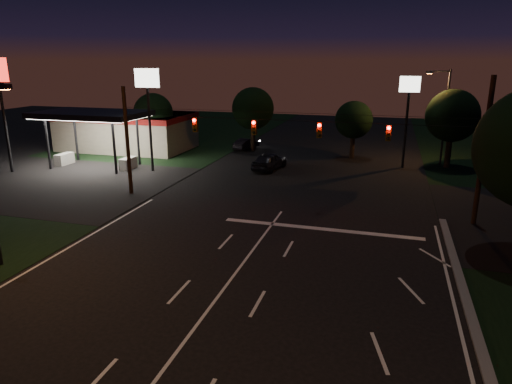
% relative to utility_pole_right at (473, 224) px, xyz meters
% --- Properties ---
extents(ground, '(140.00, 140.00, 0.00)m').
position_rel_utility_pole_right_xyz_m(ground, '(-12.00, -15.00, 0.00)').
color(ground, black).
rests_on(ground, ground).
extents(cross_street_left, '(20.00, 16.00, 0.02)m').
position_rel_utility_pole_right_xyz_m(cross_street_left, '(-32.00, 1.00, 0.00)').
color(cross_street_left, black).
rests_on(cross_street_left, ground).
extents(stop_bar, '(12.00, 0.50, 0.01)m').
position_rel_utility_pole_right_xyz_m(stop_bar, '(-9.00, -3.50, 0.01)').
color(stop_bar, silver).
rests_on(stop_bar, ground).
extents(utility_pole_right, '(0.30, 0.30, 9.00)m').
position_rel_utility_pole_right_xyz_m(utility_pole_right, '(0.00, 0.00, 0.00)').
color(utility_pole_right, black).
rests_on(utility_pole_right, ground).
extents(utility_pole_left, '(0.28, 0.28, 8.00)m').
position_rel_utility_pole_right_xyz_m(utility_pole_left, '(-24.00, 0.00, 0.00)').
color(utility_pole_left, black).
rests_on(utility_pole_left, ground).
extents(signal_span, '(24.00, 0.40, 1.56)m').
position_rel_utility_pole_right_xyz_m(signal_span, '(-12.00, -0.04, 5.50)').
color(signal_span, black).
rests_on(signal_span, ground).
extents(gas_station, '(14.20, 16.10, 5.25)m').
position_rel_utility_pole_right_xyz_m(gas_station, '(-33.86, 15.39, 2.38)').
color(gas_station, gray).
rests_on(gas_station, ground).
extents(pole_sign_left_near, '(2.20, 0.30, 9.10)m').
position_rel_utility_pole_right_xyz_m(pole_sign_left_near, '(-26.00, 7.00, 6.98)').
color(pole_sign_left_near, black).
rests_on(pole_sign_left_near, ground).
extents(pole_sign_right, '(1.80, 0.30, 8.40)m').
position_rel_utility_pole_right_xyz_m(pole_sign_right, '(-4.00, 15.00, 6.24)').
color(pole_sign_right, black).
rests_on(pole_sign_right, ground).
extents(street_light_right_far, '(2.20, 0.35, 9.00)m').
position_rel_utility_pole_right_xyz_m(street_light_right_far, '(-0.76, 17.00, 5.24)').
color(street_light_right_far, black).
rests_on(street_light_right_far, ground).
extents(tree_far_a, '(4.20, 4.20, 6.42)m').
position_rel_utility_pole_right_xyz_m(tree_far_a, '(-29.98, 15.12, 4.26)').
color(tree_far_a, black).
rests_on(tree_far_a, ground).
extents(tree_far_b, '(4.60, 4.60, 6.98)m').
position_rel_utility_pole_right_xyz_m(tree_far_b, '(-19.98, 19.13, 4.61)').
color(tree_far_b, black).
rests_on(tree_far_b, ground).
extents(tree_far_c, '(3.80, 3.80, 5.86)m').
position_rel_utility_pole_right_xyz_m(tree_far_c, '(-8.98, 18.10, 3.90)').
color(tree_far_c, black).
rests_on(tree_far_c, ground).
extents(tree_far_d, '(4.80, 4.80, 7.30)m').
position_rel_utility_pole_right_xyz_m(tree_far_d, '(0.02, 16.13, 4.83)').
color(tree_far_d, black).
rests_on(tree_far_d, ground).
extents(car_oncoming_a, '(2.71, 4.91, 1.58)m').
position_rel_utility_pole_right_xyz_m(car_oncoming_a, '(-15.91, 10.67, 0.79)').
color(car_oncoming_a, black).
rests_on(car_oncoming_a, ground).
extents(car_oncoming_b, '(2.21, 3.92, 1.22)m').
position_rel_utility_pole_right_xyz_m(car_oncoming_b, '(-21.00, 19.62, 0.61)').
color(car_oncoming_b, black).
rests_on(car_oncoming_b, ground).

